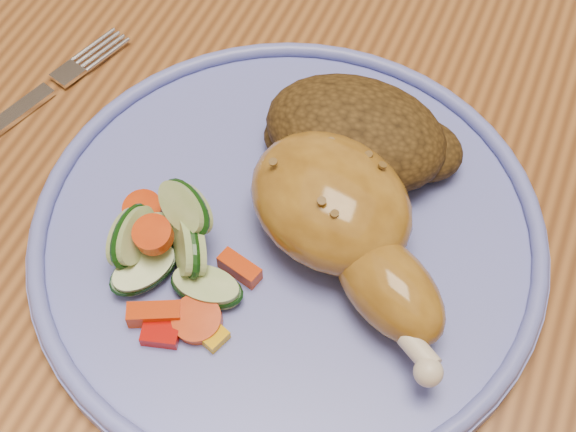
{
  "coord_description": "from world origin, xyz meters",
  "views": [
    {
      "loc": [
        0.07,
        -0.34,
        1.16
      ],
      "look_at": [
        -0.02,
        -0.11,
        0.78
      ],
      "focal_mm": 50.0,
      "sensor_mm": 36.0,
      "label": 1
    }
  ],
  "objects": [
    {
      "name": "plate_rim",
      "position": [
        -0.02,
        -0.11,
        0.77
      ],
      "size": [
        0.3,
        0.3,
        0.01
      ],
      "primitive_type": "torus",
      "color": "#616BC5",
      "rests_on": "plate"
    },
    {
      "name": "chicken_leg",
      "position": [
        0.01,
        -0.11,
        0.79
      ],
      "size": [
        0.15,
        0.14,
        0.05
      ],
      "color": "#A06D21",
      "rests_on": "plate"
    },
    {
      "name": "dining_table",
      "position": [
        0.0,
        0.0,
        0.67
      ],
      "size": [
        0.9,
        1.4,
        0.75
      ],
      "color": "brown",
      "rests_on": "ground"
    },
    {
      "name": "fork",
      "position": [
        -0.23,
        -0.09,
        0.75
      ],
      "size": [
        0.06,
        0.15,
        0.0
      ],
      "color": "silver",
      "rests_on": "dining_table"
    },
    {
      "name": "plate",
      "position": [
        -0.02,
        -0.11,
        0.76
      ],
      "size": [
        0.3,
        0.3,
        0.01
      ],
      "primitive_type": "cylinder",
      "color": "#616BC5",
      "rests_on": "dining_table"
    },
    {
      "name": "rice_pilaf",
      "position": [
        -0.01,
        -0.04,
        0.78
      ],
      "size": [
        0.12,
        0.08,
        0.05
      ],
      "color": "#422C10",
      "rests_on": "plate"
    },
    {
      "name": "vegetable_pile",
      "position": [
        -0.08,
        -0.15,
        0.78
      ],
      "size": [
        0.09,
        0.1,
        0.05
      ],
      "color": "#A50A05",
      "rests_on": "plate"
    }
  ]
}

